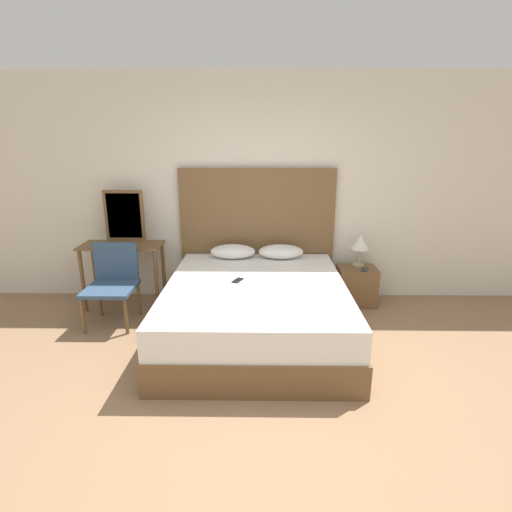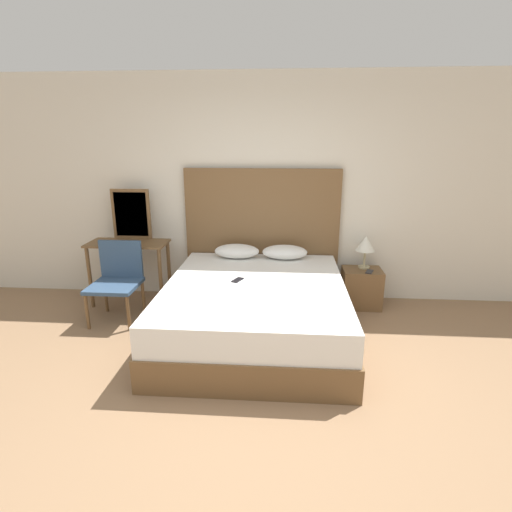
% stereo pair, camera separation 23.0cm
% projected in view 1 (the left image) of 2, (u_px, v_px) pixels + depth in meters
% --- Properties ---
extents(ground_plane, '(16.00, 16.00, 0.00)m').
position_uv_depth(ground_plane, '(254.00, 430.00, 2.78)').
color(ground_plane, '#8C6B4C').
extents(wall_back, '(10.00, 0.06, 2.70)m').
position_uv_depth(wall_back, '(258.00, 190.00, 4.85)').
color(wall_back, silver).
rests_on(wall_back, ground_plane).
extents(bed, '(1.79, 2.13, 0.58)m').
position_uv_depth(bed, '(256.00, 310.00, 4.03)').
color(bed, brown).
rests_on(bed, ground_plane).
extents(headboard, '(1.88, 0.05, 1.62)m').
position_uv_depth(headboard, '(257.00, 235.00, 4.93)').
color(headboard, brown).
rests_on(headboard, ground_plane).
extents(pillow_left, '(0.53, 0.31, 0.16)m').
position_uv_depth(pillow_left, '(233.00, 251.00, 4.76)').
color(pillow_left, white).
rests_on(pillow_left, bed).
extents(pillow_right, '(0.53, 0.31, 0.16)m').
position_uv_depth(pillow_right, '(281.00, 252.00, 4.75)').
color(pillow_right, white).
rests_on(pillow_right, bed).
extents(phone_on_bed, '(0.12, 0.17, 0.01)m').
position_uv_depth(phone_on_bed, '(238.00, 280.00, 4.02)').
color(phone_on_bed, black).
rests_on(phone_on_bed, bed).
extents(nightstand, '(0.45, 0.36, 0.47)m').
position_uv_depth(nightstand, '(356.00, 286.00, 4.85)').
color(nightstand, brown).
rests_on(nightstand, ground_plane).
extents(table_lamp, '(0.23, 0.23, 0.39)m').
position_uv_depth(table_lamp, '(360.00, 243.00, 4.77)').
color(table_lamp, tan).
rests_on(table_lamp, nightstand).
extents(phone_on_nightstand, '(0.12, 0.16, 0.01)m').
position_uv_depth(phone_on_nightstand, '(365.00, 270.00, 4.70)').
color(phone_on_nightstand, '#232328').
rests_on(phone_on_nightstand, nightstand).
extents(vanity_desk, '(0.94, 0.43, 0.77)m').
position_uv_depth(vanity_desk, '(123.00, 257.00, 4.70)').
color(vanity_desk, brown).
rests_on(vanity_desk, ground_plane).
extents(vanity_mirror, '(0.47, 0.03, 0.61)m').
position_uv_depth(vanity_mirror, '(124.00, 216.00, 4.75)').
color(vanity_mirror, brown).
rests_on(vanity_mirror, vanity_desk).
extents(chair, '(0.51, 0.52, 0.86)m').
position_uv_depth(chair, '(113.00, 279.00, 4.33)').
color(chair, '#334C6B').
rests_on(chair, ground_plane).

